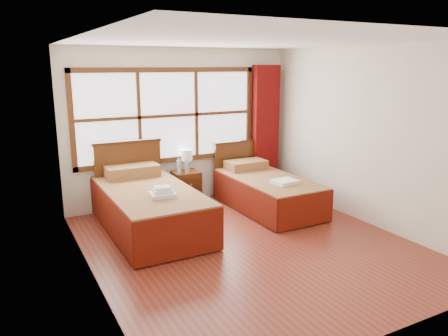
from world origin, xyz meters
TOP-DOWN VIEW (x-y plane):
  - floor at (0.00, 0.00)m, footprint 4.50×4.50m
  - ceiling at (0.00, 0.00)m, footprint 4.50×4.50m
  - wall_back at (0.00, 2.25)m, footprint 4.00×0.00m
  - wall_left at (-2.00, 0.00)m, footprint 0.00×4.50m
  - wall_right at (2.00, 0.00)m, footprint 0.00×4.50m
  - window at (-0.25, 2.21)m, footprint 3.16×0.06m
  - curtain at (1.60, 2.11)m, footprint 0.50×0.16m
  - bed_left at (-0.98, 1.20)m, footprint 1.18×2.29m
  - bed_right at (1.04, 1.20)m, footprint 1.02×2.04m
  - nightstand at (-0.05, 1.99)m, footprint 0.43×0.43m
  - towels_left at (-0.93, 0.70)m, footprint 0.36×0.32m
  - towels_right at (1.08, 0.73)m, footprint 0.38×0.34m
  - lamp at (-0.01, 2.05)m, footprint 0.19×0.19m
  - bottle_near at (-0.20, 1.93)m, footprint 0.07×0.07m
  - bottle_far at (-0.06, 1.94)m, footprint 0.06×0.06m

SIDE VIEW (x-z plane):
  - floor at x=0.00m, z-range 0.00..0.00m
  - nightstand at x=-0.05m, z-range 0.00..0.57m
  - bed_right at x=1.04m, z-range -0.19..0.80m
  - bed_left at x=-0.98m, z-range -0.23..0.93m
  - towels_right at x=1.08m, z-range 0.53..0.58m
  - towels_left at x=-0.93m, z-range 0.60..0.74m
  - bottle_far at x=-0.06m, z-range 0.56..0.79m
  - bottle_near at x=-0.20m, z-range 0.56..0.82m
  - lamp at x=-0.01m, z-range 0.65..1.01m
  - curtain at x=1.60m, z-range 0.02..2.32m
  - wall_back at x=0.00m, z-range -0.70..3.30m
  - wall_left at x=-2.00m, z-range -0.95..3.55m
  - wall_right at x=2.00m, z-range -0.95..3.55m
  - window at x=-0.25m, z-range 0.72..2.28m
  - ceiling at x=0.00m, z-range 2.60..2.60m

